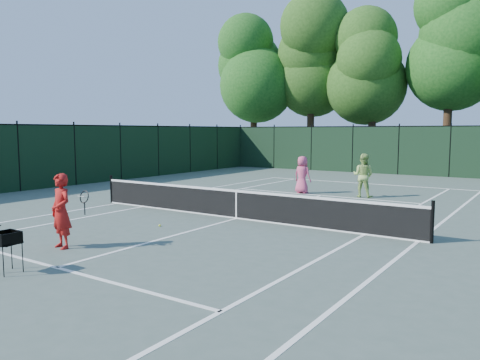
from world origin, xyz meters
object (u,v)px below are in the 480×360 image
Objects in this scene: coach at (61,211)px; player_green at (363,175)px; player_pink at (302,175)px; ball_hopper at (7,238)px; loose_ball_midcourt at (160,225)px.

coach is 12.59m from player_green.
player_pink is (0.31, 11.88, -0.06)m from coach.
coach reaches higher than player_pink.
player_pink reaches higher than ball_hopper.
coach reaches higher than ball_hopper.
coach is 2.16× the size of ball_hopper.
player_green is at bearing 84.71° from coach.
loose_ball_midcourt is (0.16, 3.09, -0.85)m from coach.
ball_hopper is at bearing 81.95° from player_green.
player_green is 2.22× the size of ball_hopper.
player_green is 14.19m from ball_hopper.
player_green is at bearing -163.91° from player_pink.
ball_hopper is at bearing -82.35° from loose_ball_midcourt.
coach is 1.97m from ball_hopper.
player_green reaches higher than player_pink.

